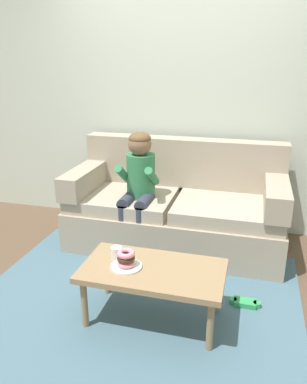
# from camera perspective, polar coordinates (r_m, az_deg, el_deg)

# --- Properties ---
(ground) EXTENTS (10.00, 10.00, 0.00)m
(ground) POSITION_cam_1_polar(r_m,az_deg,el_deg) (3.07, -1.63, -14.37)
(ground) COLOR brown
(wall_back) EXTENTS (8.00, 0.10, 2.80)m
(wall_back) POSITION_cam_1_polar(r_m,az_deg,el_deg) (3.92, 4.28, 14.96)
(wall_back) COLOR beige
(wall_back) RESTS_ON ground
(area_rug) EXTENTS (2.38, 2.08, 0.01)m
(area_rug) POSITION_cam_1_polar(r_m,az_deg,el_deg) (2.87, -3.13, -16.95)
(area_rug) COLOR #476675
(area_rug) RESTS_ON ground
(couch) EXTENTS (1.97, 0.90, 0.97)m
(couch) POSITION_cam_1_polar(r_m,az_deg,el_deg) (3.62, 3.49, -2.58)
(couch) COLOR tan
(couch) RESTS_ON ground
(coffee_table) EXTENTS (0.95, 0.51, 0.40)m
(coffee_table) POSITION_cam_1_polar(r_m,az_deg,el_deg) (2.56, -0.10, -12.31)
(coffee_table) COLOR #937551
(coffee_table) RESTS_ON ground
(person_child) EXTENTS (0.34, 0.58, 1.10)m
(person_child) POSITION_cam_1_polar(r_m,az_deg,el_deg) (3.39, -2.30, 1.66)
(person_child) COLOR #337A4C
(person_child) RESTS_ON ground
(plate) EXTENTS (0.21, 0.21, 0.01)m
(plate) POSITION_cam_1_polar(r_m,az_deg,el_deg) (2.55, -4.12, -11.15)
(plate) COLOR white
(plate) RESTS_ON coffee_table
(donut) EXTENTS (0.14, 0.14, 0.04)m
(donut) POSITION_cam_1_polar(r_m,az_deg,el_deg) (2.54, -4.13, -10.67)
(donut) COLOR pink
(donut) RESTS_ON plate
(donut_second) EXTENTS (0.14, 0.14, 0.04)m
(donut_second) POSITION_cam_1_polar(r_m,az_deg,el_deg) (2.52, -4.15, -9.96)
(donut_second) COLOR #422619
(donut_second) RESTS_ON donut
(donut_third) EXTENTS (0.14, 0.14, 0.04)m
(donut_third) POSITION_cam_1_polar(r_m,az_deg,el_deg) (2.50, -4.17, -9.24)
(donut_third) COLOR pink
(donut_third) RESTS_ON donut_second
(mug) EXTENTS (0.08, 0.08, 0.09)m
(mug) POSITION_cam_1_polar(r_m,az_deg,el_deg) (2.63, -5.61, -9.18)
(mug) COLOR silver
(mug) RESTS_ON coffee_table
(toy_controller) EXTENTS (0.23, 0.09, 0.05)m
(toy_controller) POSITION_cam_1_polar(r_m,az_deg,el_deg) (2.94, 13.64, -16.05)
(toy_controller) COLOR #339E56
(toy_controller) RESTS_ON ground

